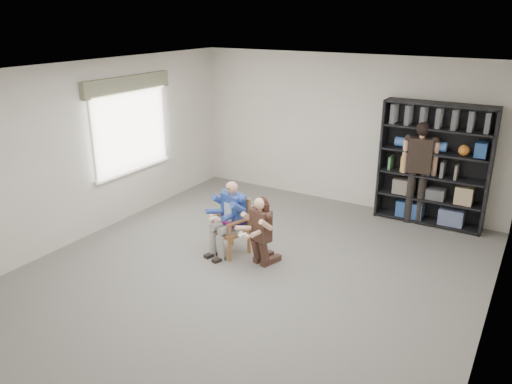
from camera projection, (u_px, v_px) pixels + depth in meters
The scene contains 8 objects.
room_shell at pixel (246, 183), 6.46m from camera, with size 6.00×7.00×2.80m, color white, non-canonical shape.
floor at pixel (246, 278), 6.94m from camera, with size 6.00×7.00×0.01m, color slate.
window_left at pixel (131, 126), 8.61m from camera, with size 0.16×2.00×1.75m, color white, non-canonical shape.
armchair at pixel (230, 226), 7.52m from camera, with size 0.51×0.50×0.89m, color #AC6C3A, non-canonical shape.
seated_man at pixel (230, 218), 7.48m from camera, with size 0.50×0.69×1.15m, color navy, non-canonical shape.
kneeling_woman at pixel (259, 232), 7.12m from camera, with size 0.44×0.71×1.06m, color #39231E, non-canonical shape.
bookshelf at pixel (433, 165), 8.42m from camera, with size 1.80×0.38×2.10m, color black, non-canonical shape.
standing_man at pixel (418, 174), 8.48m from camera, with size 0.55×0.31×1.79m, color black, non-canonical shape.
Camera 1 is at (3.24, -5.19, 3.48)m, focal length 35.00 mm.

